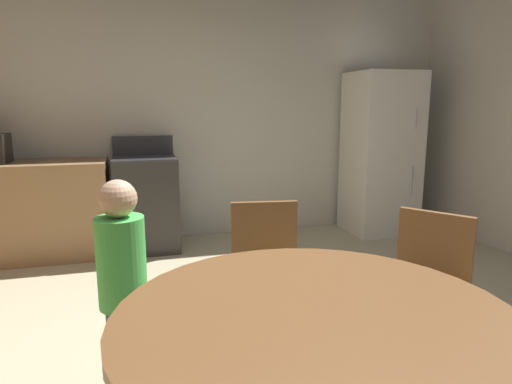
{
  "coord_description": "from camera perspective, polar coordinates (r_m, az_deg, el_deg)",
  "views": [
    {
      "loc": [
        -0.65,
        -1.95,
        1.41
      ],
      "look_at": [
        0.17,
        1.01,
        0.81
      ],
      "focal_mm": 31.29,
      "sensor_mm": 36.0,
      "label": 1
    }
  ],
  "objects": [
    {
      "name": "wall_back",
      "position": [
        4.87,
        -7.83,
        10.25
      ],
      "size": [
        5.92,
        0.12,
        2.7
      ],
      "primitive_type": "cube",
      "color": "beige",
      "rests_on": "ground"
    },
    {
      "name": "kitchen_counter",
      "position": [
        4.67,
        -29.06,
        -2.23
      ],
      "size": [
        1.75,
        0.6,
        0.9
      ],
      "primitive_type": "cube",
      "color": "#9E754C",
      "rests_on": "ground"
    },
    {
      "name": "oven_range",
      "position": [
        4.53,
        -13.85,
        -1.29
      ],
      "size": [
        0.6,
        0.6,
        1.1
      ],
      "color": "#2D2B28",
      "rests_on": "ground"
    },
    {
      "name": "refrigerator",
      "position": [
        5.13,
        15.62,
        4.72
      ],
      "size": [
        0.68,
        0.68,
        1.76
      ],
      "color": "white",
      "rests_on": "ground"
    },
    {
      "name": "dining_table",
      "position": [
        1.55,
        7.52,
        -20.04
      ],
      "size": [
        1.3,
        1.3,
        0.76
      ],
      "color": "brown",
      "rests_on": "ground"
    },
    {
      "name": "chair_north",
      "position": [
        2.53,
        1.4,
        -9.96
      ],
      "size": [
        0.45,
        0.45,
        0.87
      ],
      "rotation": [
        0.0,
        0.0,
        4.57
      ],
      "color": "brown",
      "rests_on": "ground"
    },
    {
      "name": "chair_northeast",
      "position": [
        2.47,
        20.73,
        -11.25
      ],
      "size": [
        0.56,
        0.56,
        0.87
      ],
      "rotation": [
        0.0,
        0.0,
        3.76
      ],
      "color": "brown",
      "rests_on": "ground"
    },
    {
      "name": "person_child",
      "position": [
        2.18,
        -16.62,
        -11.84
      ],
      "size": [
        0.31,
        0.31,
        1.09
      ],
      "rotation": [
        0.0,
        0.0,
        5.37
      ],
      "color": "#3D4C84",
      "rests_on": "ground"
    }
  ]
}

